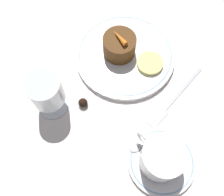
# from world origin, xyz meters

# --- Properties ---
(ground_plane) EXTENTS (3.00, 3.00, 0.00)m
(ground_plane) POSITION_xyz_m (0.00, 0.00, 0.00)
(ground_plane) COLOR white
(dinner_plate) EXTENTS (0.24, 0.24, 0.01)m
(dinner_plate) POSITION_xyz_m (0.00, -0.02, 0.01)
(dinner_plate) COLOR white
(dinner_plate) RESTS_ON ground_plane
(saucer) EXTENTS (0.14, 0.14, 0.01)m
(saucer) POSITION_xyz_m (-0.23, 0.10, 0.01)
(saucer) COLOR white
(saucer) RESTS_ON ground_plane
(coffee_cup) EXTENTS (0.11, 0.08, 0.07)m
(coffee_cup) POSITION_xyz_m (-0.23, 0.10, 0.05)
(coffee_cup) COLOR white
(coffee_cup) RESTS_ON saucer
(spoon) EXTENTS (0.05, 0.10, 0.00)m
(spoon) POSITION_xyz_m (-0.19, 0.09, 0.01)
(spoon) COLOR silver
(spoon) RESTS_ON saucer
(wine_glass) EXTENTS (0.07, 0.07, 0.11)m
(wine_glass) POSITION_xyz_m (0.02, 0.18, 0.07)
(wine_glass) COLOR silver
(wine_glass) RESTS_ON ground_plane
(fork) EXTENTS (0.03, 0.19, 0.01)m
(fork) POSITION_xyz_m (-0.16, -0.01, 0.00)
(fork) COLOR silver
(fork) RESTS_ON ground_plane
(dessert_cake) EXTENTS (0.08, 0.08, 0.05)m
(dessert_cake) POSITION_xyz_m (0.01, -0.01, 0.04)
(dessert_cake) COLOR #563314
(dessert_cake) RESTS_ON dinner_plate
(carrot_garnish) EXTENTS (0.05, 0.02, 0.01)m
(carrot_garnish) POSITION_xyz_m (0.01, -0.01, 0.07)
(carrot_garnish) COLOR orange
(carrot_garnish) RESTS_ON dessert_cake
(pineapple_slice) EXTENTS (0.06, 0.06, 0.01)m
(pineapple_slice) POSITION_xyz_m (-0.06, -0.04, 0.02)
(pineapple_slice) COLOR #EFE075
(pineapple_slice) RESTS_ON dinner_plate
(chocolate_truffle) EXTENTS (0.02, 0.02, 0.02)m
(chocolate_truffle) POSITION_xyz_m (-0.03, 0.13, 0.01)
(chocolate_truffle) COLOR black
(chocolate_truffle) RESTS_ON ground_plane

